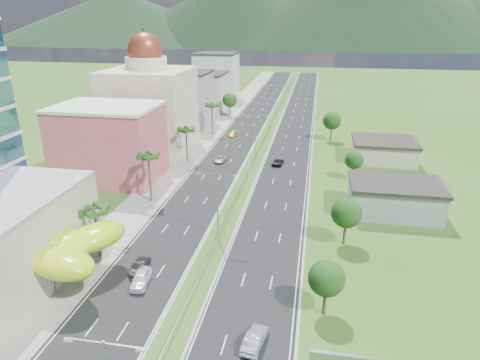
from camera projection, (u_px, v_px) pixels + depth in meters
The scene contains 34 objects.
ground at pixel (201, 275), 56.85m from camera, with size 500.00×500.00×0.00m, color #2D5119.
road_left at pixel (251, 120), 140.73m from camera, with size 11.00×260.00×0.04m, color black.
road_right at pixel (296, 122), 138.24m from camera, with size 11.00×260.00×0.04m, color black.
sidewalk_left at pixel (222, 119), 142.29m from camera, with size 7.00×260.00×0.12m, color gray.
median_guardrail at pixel (267, 134), 122.73m from camera, with size 0.10×216.06×0.76m.
streetlight_median_b at pixel (217, 199), 63.61m from camera, with size 6.04×0.25×11.00m.
streetlight_median_c at pixel (256, 132), 100.33m from camera, with size 6.04×0.25×11.00m.
streetlight_median_d at pixel (275, 98), 141.65m from camera, with size 6.04×0.25×11.00m.
streetlight_median_e at pixel (286, 79), 182.97m from camera, with size 6.04×0.25×11.00m.
lime_canopy at pixel (41, 244), 54.70m from camera, with size 18.00×15.00×7.40m.
pink_shophouse at pixel (109, 144), 88.19m from camera, with size 20.00×15.00×15.00m, color #BD4D51.
domed_building at pixel (149, 104), 107.92m from camera, with size 20.00×20.00×28.70m.
midrise_grey at pixel (183, 100), 131.91m from camera, with size 16.00×15.00×16.00m, color gray.
midrise_beige at pixel (202, 93), 152.65m from camera, with size 16.00×15.00×13.00m, color #B8B197.
midrise_white at pixel (217, 77), 172.87m from camera, with size 16.00×15.00×18.00m, color silver.
shed_near at pixel (394, 199), 74.26m from camera, with size 15.00×10.00×5.00m, color gray.
shed_far at pixel (384, 151), 101.58m from camera, with size 14.00×12.00×4.40m, color #B8B197.
palm_tree_b at pixel (94, 212), 58.72m from camera, with size 3.60×3.60×8.10m.
palm_tree_c at pixel (148, 158), 76.57m from camera, with size 3.60×3.60×9.60m.
palm_tree_d at pixel (186, 131), 98.03m from camera, with size 3.60×3.60×8.60m.
palm_tree_e at pixel (212, 106), 120.71m from camera, with size 3.60×3.60×9.40m.
leafy_tree_lfar at pixel (230, 100), 144.65m from camera, with size 4.90×4.90×8.05m.
leafy_tree_ra at pixel (327, 279), 47.89m from camera, with size 4.20×4.20×6.90m.
leafy_tree_rb at pixel (347, 213), 62.86m from camera, with size 4.55×4.55×7.47m.
leafy_tree_rc at pixel (354, 160), 88.36m from camera, with size 3.85×3.85×6.33m.
leafy_tree_rd at pixel (332, 121), 116.13m from camera, with size 4.90×4.90×8.05m.
mountain_ridge at pixel (364, 48), 460.07m from camera, with size 860.00×140.00×90.00m, color black, non-canonical shape.
car_white_near_left at pixel (141, 279), 54.65m from camera, with size 2.00×4.97×1.69m, color white.
car_dark_left at pixel (140, 267), 57.44m from camera, with size 1.51×4.34×1.43m, color black.
car_silver_mid_left at pixel (220, 159), 100.80m from camera, with size 2.12×4.60×1.28m, color #A7A9AE.
car_yellow_far_left at pixel (233, 134), 121.93m from camera, with size 1.78×4.38×1.27m, color yellow.
car_silver_right at pixel (255, 339), 44.49m from camera, with size 1.68×4.83×1.59m, color #A0A2A8.
car_dark_far_right at pixel (278, 162), 98.84m from camera, with size 2.12×4.59×1.28m, color black.
motorcycle at pixel (127, 248), 62.33m from camera, with size 0.53×1.75×1.12m, color black.
Camera 1 is at (13.68, -46.78, 32.33)m, focal length 32.00 mm.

